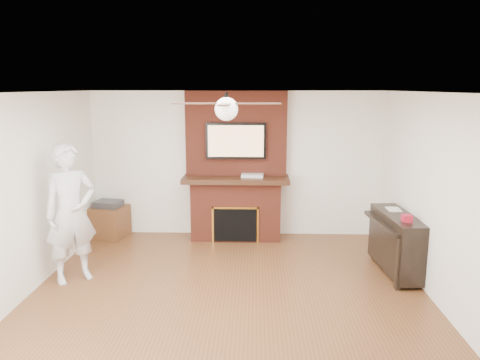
{
  "coord_description": "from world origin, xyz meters",
  "views": [
    {
      "loc": [
        0.32,
        -5.23,
        2.56
      ],
      "look_at": [
        0.12,
        0.9,
        1.34
      ],
      "focal_mm": 35.0,
      "sensor_mm": 36.0,
      "label": 1
    }
  ],
  "objects_px": {
    "fireplace": "(236,181)",
    "piano": "(396,242)",
    "person": "(71,213)",
    "side_table": "(109,220)"
  },
  "relations": [
    {
      "from": "person",
      "to": "side_table",
      "type": "distance_m",
      "value": 1.95
    },
    {
      "from": "side_table",
      "to": "piano",
      "type": "bearing_deg",
      "value": -5.04
    },
    {
      "from": "person",
      "to": "piano",
      "type": "height_order",
      "value": "person"
    },
    {
      "from": "side_table",
      "to": "person",
      "type": "bearing_deg",
      "value": -74.12
    },
    {
      "from": "side_table",
      "to": "piano",
      "type": "xyz_separation_m",
      "value": [
        4.5,
        -1.44,
        0.16
      ]
    },
    {
      "from": "fireplace",
      "to": "person",
      "type": "bearing_deg",
      "value": -137.72
    },
    {
      "from": "side_table",
      "to": "fireplace",
      "type": "bearing_deg",
      "value": 14.51
    },
    {
      "from": "fireplace",
      "to": "side_table",
      "type": "bearing_deg",
      "value": -178.25
    },
    {
      "from": "fireplace",
      "to": "piano",
      "type": "height_order",
      "value": "fireplace"
    },
    {
      "from": "fireplace",
      "to": "piano",
      "type": "relative_size",
      "value": 1.91
    }
  ]
}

